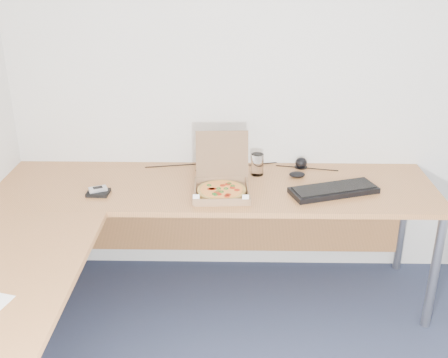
{
  "coord_description": "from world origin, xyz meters",
  "views": [
    {
      "loc": [
        -0.4,
        -1.42,
        1.99
      ],
      "look_at": [
        -0.45,
        1.28,
        0.82
      ],
      "focal_mm": 43.35,
      "sensor_mm": 36.0,
      "label": 1
    }
  ],
  "objects_px": {
    "pizza_box": "(222,187)",
    "keyboard": "(334,190)",
    "drinking_glass": "(257,164)",
    "wallet": "(98,193)",
    "desk": "(149,224)"
  },
  "relations": [
    {
      "from": "wallet",
      "to": "drinking_glass",
      "type": "bearing_deg",
      "value": 21.36
    },
    {
      "from": "pizza_box",
      "to": "drinking_glass",
      "type": "bearing_deg",
      "value": 49.17
    },
    {
      "from": "keyboard",
      "to": "wallet",
      "type": "relative_size",
      "value": 4.14
    },
    {
      "from": "keyboard",
      "to": "wallet",
      "type": "xyz_separation_m",
      "value": [
        -1.3,
        -0.04,
        -0.01
      ]
    },
    {
      "from": "pizza_box",
      "to": "keyboard",
      "type": "height_order",
      "value": "pizza_box"
    },
    {
      "from": "desk",
      "to": "wallet",
      "type": "relative_size",
      "value": 21.38
    },
    {
      "from": "drinking_glass",
      "to": "wallet",
      "type": "height_order",
      "value": "drinking_glass"
    },
    {
      "from": "pizza_box",
      "to": "wallet",
      "type": "xyz_separation_m",
      "value": [
        -0.68,
        -0.03,
        -0.03
      ]
    },
    {
      "from": "pizza_box",
      "to": "wallet",
      "type": "bearing_deg",
      "value": 179.18
    },
    {
      "from": "desk",
      "to": "pizza_box",
      "type": "height_order",
      "value": "pizza_box"
    },
    {
      "from": "drinking_glass",
      "to": "keyboard",
      "type": "bearing_deg",
      "value": -31.45
    },
    {
      "from": "keyboard",
      "to": "pizza_box",
      "type": "bearing_deg",
      "value": 162.72
    },
    {
      "from": "drinking_glass",
      "to": "wallet",
      "type": "xyz_separation_m",
      "value": [
        -0.88,
        -0.3,
        -0.06
      ]
    },
    {
      "from": "pizza_box",
      "to": "keyboard",
      "type": "distance_m",
      "value": 0.62
    },
    {
      "from": "pizza_box",
      "to": "keyboard",
      "type": "xyz_separation_m",
      "value": [
        0.62,
        0.01,
        -0.02
      ]
    }
  ]
}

